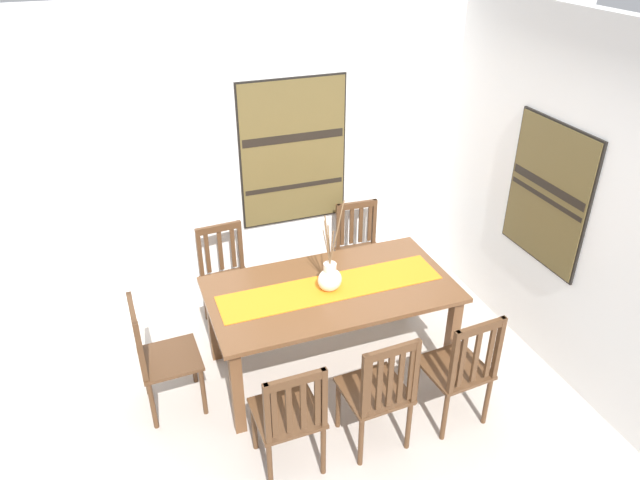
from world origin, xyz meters
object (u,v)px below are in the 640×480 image
dining_table (331,299)px  chair_5 (290,415)px  centerpiece_vase (330,277)px  chair_0 (227,278)px  chair_1 (160,355)px  painting_on_back_wall (293,153)px  painting_on_side_wall (548,194)px  chair_3 (360,250)px  chair_2 (460,368)px  chair_4 (379,390)px

dining_table → chair_5: bearing=-125.5°
centerpiece_vase → chair_0: bearing=125.4°
centerpiece_vase → chair_1: size_ratio=0.75×
dining_table → chair_1: (-1.30, -0.00, -0.17)m
dining_table → painting_on_back_wall: size_ratio=1.43×
painting_on_side_wall → painting_on_back_wall: bearing=138.6°
chair_3 → painting_on_side_wall: painting_on_side_wall is taller
chair_2 → chair_3: size_ratio=1.05×
centerpiece_vase → chair_5: centerpiece_vase is taller
chair_4 → painting_on_back_wall: bearing=87.7°
chair_3 → painting_on_back_wall: 1.12m
chair_0 → chair_1: (-0.66, -0.85, 0.01)m
chair_3 → painting_on_side_wall: 1.76m
chair_2 → painting_on_side_wall: (1.03, 0.62, 0.89)m
chair_0 → chair_5: size_ratio=1.01×
chair_1 → painting_on_side_wall: painting_on_side_wall is taller
chair_1 → chair_5: 1.10m
chair_4 → dining_table: bearing=90.5°
chair_2 → chair_1: bearing=156.3°
chair_1 → dining_table: bearing=0.1°
dining_table → chair_2: size_ratio=1.95×
chair_0 → chair_1: bearing=-128.0°
chair_2 → chair_3: chair_2 is taller
dining_table → centerpiece_vase: (-0.02, -0.03, 0.22)m
painting_on_side_wall → chair_2: bearing=-149.1°
chair_1 → painting_on_back_wall: bearing=39.7°
dining_table → chair_4: bearing=-89.5°
chair_2 → painting_on_side_wall: size_ratio=0.85×
centerpiece_vase → chair_4: size_ratio=0.74×
chair_3 → chair_5: size_ratio=1.00×
chair_3 → chair_4: chair_4 is taller
chair_5 → chair_4: bearing=-1.5°
chair_2 → painting_on_back_wall: bearing=105.2°
chair_2 → chair_4: (-0.63, -0.01, 0.01)m
chair_0 → painting_on_back_wall: size_ratio=0.71×
painting_on_side_wall → chair_3: bearing=132.8°
chair_2 → chair_5: 1.24m
chair_0 → chair_5: 1.70m
chair_1 → chair_4: chair_4 is taller
chair_1 → chair_5: size_ratio=1.04×
chair_2 → chair_3: 1.73m
painting_on_back_wall → chair_2: bearing=-74.8°
dining_table → chair_2: (0.63, -0.85, -0.17)m
chair_2 → chair_5: (-1.24, 0.00, -0.01)m
chair_2 → chair_3: bearing=89.9°
dining_table → chair_5: (-0.61, -0.85, -0.18)m
chair_3 → chair_1: bearing=-155.6°
centerpiece_vase → chair_0: (-0.62, 0.87, -0.40)m
centerpiece_vase → chair_4: bearing=-88.1°
centerpiece_vase → chair_3: 1.18m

